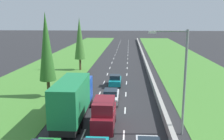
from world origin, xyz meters
TOP-DOWN VIEW (x-y plane):
  - ground_plane at (0.00, 60.00)m, footprint 300.00×300.00m
  - grass_verge_left at (-12.65, 60.00)m, footprint 14.00×140.00m
  - grass_verge_right at (14.35, 60.00)m, footprint 14.00×140.00m
  - median_barrier at (5.70, 60.00)m, footprint 0.44×120.00m
  - lane_markings at (0.00, 60.00)m, footprint 3.64×116.00m
  - maroon_van_centre_lane_third at (-0.06, 22.27)m, footprint 1.96×4.90m
  - white_sedan_centre_lane at (0.01, 29.51)m, footprint 1.82×4.50m
  - green_box_truck_left_lane at (-3.27, 24.15)m, footprint 2.46×9.40m
  - teal_hatchback_centre_lane at (0.10, 37.15)m, footprint 1.74×3.90m
  - poplar_tree_second at (-8.06, 31.24)m, footprint 2.07×2.07m
  - poplar_tree_third at (-7.33, 48.45)m, footprint 2.05×2.05m
  - street_light_mast at (6.40, 21.59)m, footprint 3.20×0.28m

SIDE VIEW (x-z plane):
  - ground_plane at x=0.00m, z-range 0.00..0.00m
  - lane_markings at x=0.00m, z-range 0.00..0.01m
  - grass_verge_left at x=-12.65m, z-range 0.00..0.04m
  - grass_verge_right at x=14.35m, z-range 0.00..0.04m
  - median_barrier at x=5.70m, z-range 0.00..0.85m
  - white_sedan_centre_lane at x=0.01m, z-range -0.01..1.63m
  - teal_hatchback_centre_lane at x=0.10m, z-range -0.02..1.70m
  - maroon_van_centre_lane_third at x=-0.06m, z-range -0.01..2.81m
  - green_box_truck_left_lane at x=-3.27m, z-range 0.09..4.27m
  - street_light_mast at x=6.40m, z-range 0.73..9.73m
  - poplar_tree_third at x=-7.33m, z-range 1.05..11.11m
  - poplar_tree_second at x=-8.06m, z-range 1.05..11.73m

